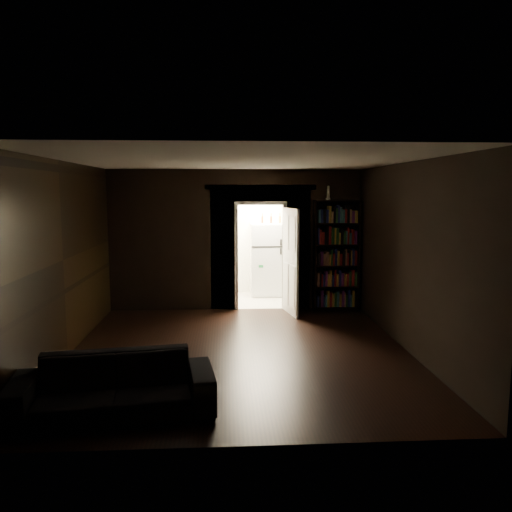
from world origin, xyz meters
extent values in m
plane|color=black|center=(0.00, 0.00, 0.00)|extent=(5.50, 5.50, 0.00)
cube|color=black|center=(-1.23, 2.80, 1.40)|extent=(2.55, 0.10, 2.80)
cube|color=black|center=(1.73, 2.80, 1.40)|extent=(1.55, 0.10, 2.80)
cube|color=black|center=(0.50, 2.80, 2.45)|extent=(0.90, 0.10, 0.70)
cube|color=black|center=(-2.50, 0.00, 1.40)|extent=(0.02, 5.50, 2.80)
cube|color=black|center=(2.50, 0.00, 1.40)|extent=(0.02, 5.50, 2.80)
cube|color=black|center=(0.00, -2.75, 1.40)|extent=(5.00, 0.02, 2.80)
cube|color=beige|center=(0.00, 0.00, 2.80)|extent=(5.00, 5.50, 0.02)
cube|color=white|center=(0.50, 2.74, 1.05)|extent=(1.04, 0.06, 2.17)
cube|color=#B7B09F|center=(0.50, 3.65, -0.05)|extent=(2.20, 1.80, 0.10)
cube|color=silver|center=(0.50, 4.50, 1.20)|extent=(2.20, 0.10, 2.40)
cube|color=silver|center=(-0.55, 3.65, 1.20)|extent=(0.10, 1.60, 2.40)
cube|color=silver|center=(1.55, 3.65, 1.20)|extent=(0.10, 1.60, 2.40)
cube|color=silver|center=(0.50, 3.65, 2.45)|extent=(2.20, 1.80, 0.10)
cube|color=#C76B80|center=(0.50, 4.44, 2.22)|extent=(2.00, 0.04, 0.26)
imported|color=black|center=(-1.40, -1.96, 0.41)|extent=(2.21, 1.19, 0.81)
cube|color=black|center=(2.00, 2.59, 1.10)|extent=(0.95, 0.67, 2.20)
cube|color=silver|center=(0.74, 4.11, 0.82)|extent=(0.90, 0.86, 1.65)
cube|color=white|center=(1.05, 2.31, 1.02)|extent=(0.21, 0.84, 2.05)
cube|color=white|center=(1.82, 2.61, 2.34)|extent=(0.12, 0.12, 0.28)
cube|color=black|center=(0.84, 4.11, 1.76)|extent=(0.57, 0.13, 0.23)
camera|label=1|loc=(-0.20, -7.14, 2.37)|focal=35.00mm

